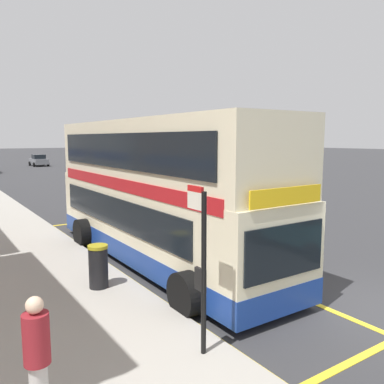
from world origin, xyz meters
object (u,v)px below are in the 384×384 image
Objects in this scene: parked_car_grey_ahead at (39,160)px; pedestrian_further_back at (37,356)px; bus_stop_sign at (201,258)px; litter_bin at (98,266)px; double_decker_bus at (156,196)px.

pedestrian_further_back is at bearing -100.35° from parked_car_grey_ahead.
bus_stop_sign is 0.69× the size of parked_car_grey_ahead.
pedestrian_further_back reaches higher than litter_bin.
litter_bin is at bearing -98.76° from parked_car_grey_ahead.
litter_bin is at bearing 95.66° from bus_stop_sign.
double_decker_bus is 6.17× the size of pedestrian_further_back.
double_decker_bus is 7.57m from pedestrian_further_back.
bus_stop_sign reaches higher than parked_car_grey_ahead.
double_decker_bus is 48.17m from parked_car_grey_ahead.
parked_car_grey_ahead is 2.41× the size of pedestrian_further_back.
bus_stop_sign is 1.67× the size of pedestrian_further_back.
double_decker_bus is at bearing 49.44° from pedestrian_further_back.
parked_car_grey_ahead is at bearing 81.21° from double_decker_bus.
bus_stop_sign is at bearing -97.54° from parked_car_grey_ahead.
double_decker_bus reaches higher than litter_bin.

